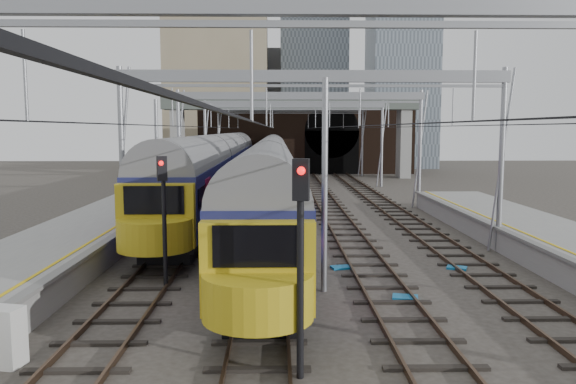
{
  "coord_description": "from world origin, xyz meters",
  "views": [
    {
      "loc": [
        -1.54,
        -16.16,
        5.35
      ],
      "look_at": [
        -1.04,
        10.26,
        2.4
      ],
      "focal_mm": 35.0,
      "sensor_mm": 36.0,
      "label": 1
    }
  ],
  "objects_px": {
    "signal_near_left": "(163,205)",
    "relay_cabinet": "(7,337)",
    "signal_near_centre": "(301,242)",
    "train_second": "(231,158)",
    "train_main": "(272,166)"
  },
  "relations": [
    {
      "from": "train_second",
      "to": "signal_near_left",
      "type": "distance_m",
      "value": 35.62
    },
    {
      "from": "signal_near_centre",
      "to": "train_second",
      "type": "bearing_deg",
      "value": 109.62
    },
    {
      "from": "train_main",
      "to": "relay_cabinet",
      "type": "distance_m",
      "value": 32.82
    },
    {
      "from": "train_second",
      "to": "relay_cabinet",
      "type": "xyz_separation_m",
      "value": [
        -1.68,
        -41.8,
        -1.89
      ]
    },
    {
      "from": "train_second",
      "to": "signal_near_centre",
      "type": "distance_m",
      "value": 42.88
    },
    {
      "from": "train_second",
      "to": "signal_near_centre",
      "type": "relative_size",
      "value": 14.27
    },
    {
      "from": "signal_near_left",
      "to": "signal_near_centre",
      "type": "height_order",
      "value": "signal_near_centre"
    },
    {
      "from": "train_second",
      "to": "train_main",
      "type": "bearing_deg",
      "value": -67.2
    },
    {
      "from": "signal_near_centre",
      "to": "signal_near_left",
      "type": "bearing_deg",
      "value": 134.47
    },
    {
      "from": "signal_near_left",
      "to": "relay_cabinet",
      "type": "relative_size",
      "value": 3.28
    },
    {
      "from": "train_main",
      "to": "train_second",
      "type": "distance_m",
      "value": 10.32
    },
    {
      "from": "signal_near_left",
      "to": "relay_cabinet",
      "type": "height_order",
      "value": "signal_near_left"
    },
    {
      "from": "signal_near_left",
      "to": "signal_near_centre",
      "type": "xyz_separation_m",
      "value": [
        4.27,
        -6.98,
        0.15
      ]
    },
    {
      "from": "relay_cabinet",
      "to": "signal_near_centre",
      "type": "bearing_deg",
      "value": 5.74
    },
    {
      "from": "train_main",
      "to": "signal_near_left",
      "type": "bearing_deg",
      "value": -97.27
    }
  ]
}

